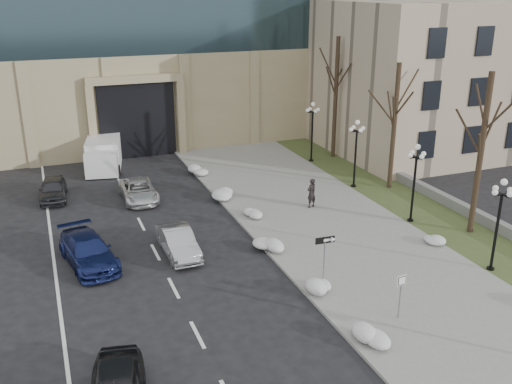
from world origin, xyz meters
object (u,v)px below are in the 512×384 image
lamppost_a (499,213)px  car_b (178,242)px  one_way_sign (328,246)px  lamppost_d (312,124)px  car_e (53,189)px  pedestrian (311,193)px  keep_sign (401,288)px  lamppost_c (356,145)px  car_c (88,251)px  box_truck (104,153)px  car_d (139,191)px  lamppost_b (415,173)px

lamppost_a → car_b: bearing=151.8°
one_way_sign → lamppost_d: (8.24, 18.04, 0.93)m
car_e → lamppost_d: 19.49m
pedestrian → keep_sign: 12.79m
one_way_sign → lamppost_c: bearing=58.0°
pedestrian → lamppost_d: bearing=-135.6°
car_c → one_way_sign: size_ratio=1.94×
box_truck → keep_sign: 27.76m
car_c → one_way_sign: one_way_sign is taller
car_b → one_way_sign: size_ratio=1.61×
car_e → keep_sign: 23.82m
box_truck → lamppost_c: size_ratio=1.52×
box_truck → one_way_sign: 24.02m
car_d → lamppost_a: lamppost_a is taller
car_c → one_way_sign: bearing=-43.1°
box_truck → lamppost_d: bearing=-7.1°
box_truck → lamppost_a: (15.25, -24.40, 2.01)m
car_d → lamppost_d: 14.77m
car_c → car_d: (3.99, 8.22, -0.10)m
car_c → lamppost_c: 19.01m
car_c → lamppost_b: bearing=-14.5°
lamppost_b → lamppost_d: size_ratio=1.00×
car_b → pedestrian: 9.80m
lamppost_c → car_e: bearing=164.9°
pedestrian → box_truck: (-10.77, 13.84, 0.01)m
car_d → box_truck: box_truck is taller
car_d → lamppost_a: size_ratio=0.95×
lamppost_a → lamppost_d: (0.00, 19.50, 0.00)m
car_c → box_truck: (2.91, 16.54, 0.33)m
lamppost_b → pedestrian: bearing=137.7°
lamppost_c → car_c: bearing=-164.2°
lamppost_a → car_e: bearing=136.7°
car_b → car_e: car_b is taller
lamppost_c → lamppost_d: (0.00, 6.50, 0.00)m
lamppost_c → one_way_sign: bearing=-125.5°
pedestrian → lamppost_b: size_ratio=0.39×
keep_sign → lamppost_b: 10.95m
lamppost_a → pedestrian: bearing=112.9°
one_way_sign → keep_sign: 3.84m
one_way_sign → lamppost_c: (8.24, 11.54, 0.93)m
car_c → lamppost_c: lamppost_c is taller
car_e → lamppost_c: bearing=-9.9°
car_e → lamppost_b: size_ratio=0.85×
car_b → lamppost_c: (13.72, 5.66, 2.39)m
car_c → lamppost_b: (18.15, -1.36, 2.34)m
car_c → car_e: (-1.15, 10.34, -0.04)m
lamppost_d → box_truck: bearing=162.2°
car_d → car_e: bearing=157.7°
car_b → pedestrian: pedestrian is taller
box_truck → pedestrian: bearing=-41.3°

